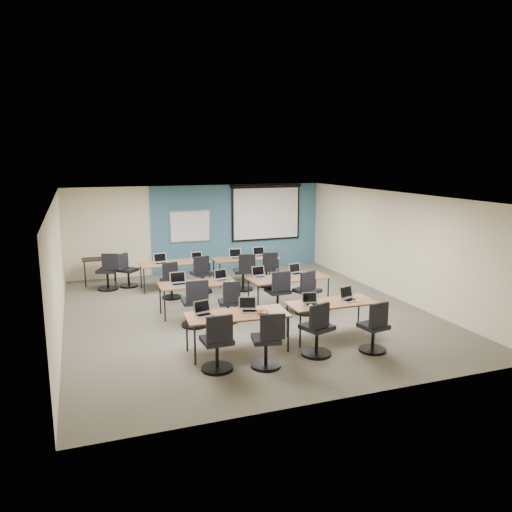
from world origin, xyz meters
name	(u,v)px	position (x,y,z in m)	size (l,w,h in m)	color
floor	(246,312)	(0.00, 0.00, 0.00)	(8.00, 9.00, 0.02)	#6B6354
ceiling	(245,196)	(0.00, 0.00, 2.70)	(8.00, 9.00, 0.02)	white
wall_back	(199,229)	(0.00, 4.50, 1.35)	(8.00, 0.04, 2.70)	beige
wall_front	(345,313)	(0.00, -4.50, 1.35)	(8.00, 0.04, 2.70)	beige
wall_left	(57,269)	(-4.00, 0.00, 1.35)	(0.04, 9.00, 2.70)	beige
wall_right	(394,245)	(4.00, 0.00, 1.35)	(0.04, 9.00, 2.70)	beige
blue_accent_panel	(238,227)	(1.25, 4.47, 1.35)	(5.50, 0.04, 2.70)	#3D5977
whiteboard	(190,226)	(-0.30, 4.43, 1.45)	(1.28, 0.03, 0.98)	#9DA3AD
projector_screen	(266,209)	(2.20, 4.41, 1.89)	(2.40, 0.10, 1.82)	black
training_table_front_left	(237,316)	(-0.91, -2.21, 0.69)	(1.88, 0.78, 0.73)	olive
training_table_front_right	(332,304)	(1.09, -2.12, 0.68)	(1.76, 0.73, 0.73)	olive
training_table_mid_left	(198,285)	(-1.07, 0.27, 0.68)	(1.75, 0.73, 0.73)	olive
training_table_mid_right	(288,279)	(1.11, 0.07, 0.69)	(1.92, 0.80, 0.73)	brown
training_table_back_left	(175,264)	(-1.12, 2.73, 0.69)	(1.90, 0.79, 0.73)	#A56F47
training_table_back_right	(246,259)	(0.89, 2.62, 0.69)	(1.85, 0.77, 0.73)	olive
laptop_0	(203,311)	(-1.51, -2.04, 0.79)	(0.33, 0.28, 0.25)	#BBBBBB
mouse_0	(224,316)	(-1.19, -2.26, 0.74)	(0.06, 0.10, 0.03)	white
task_chair_0	(218,347)	(-1.48, -2.91, 0.43)	(0.55, 0.55, 1.03)	black
laptop_1	(249,308)	(-0.65, -2.11, 0.79)	(0.33, 0.28, 0.25)	#A8A8B2
mouse_1	(264,312)	(-0.42, -2.33, 0.74)	(0.06, 0.09, 0.03)	white
task_chair_1	(268,345)	(-0.65, -3.08, 0.42)	(0.53, 0.53, 1.01)	black
laptop_2	(311,302)	(0.63, -2.14, 0.79)	(0.30, 0.25, 0.23)	#A8A8A8
mouse_2	(319,306)	(0.71, -2.29, 0.74)	(0.06, 0.10, 0.03)	white
task_chair_2	(317,334)	(0.38, -2.90, 0.43)	(0.57, 0.56, 1.03)	black
laptop_3	(348,297)	(1.48, -2.10, 0.79)	(0.35, 0.29, 0.26)	silver
mouse_3	(358,301)	(1.60, -2.26, 0.74)	(0.06, 0.10, 0.03)	white
task_chair_3	(374,331)	(1.46, -3.10, 0.41)	(0.51, 0.51, 0.99)	black
laptop_4	(179,281)	(-1.50, 0.30, 0.80)	(0.36, 0.30, 0.27)	#B6B6BB
mouse_4	(196,284)	(-1.14, 0.11, 0.74)	(0.07, 0.11, 0.04)	white
task_chair_4	(195,307)	(-1.33, -0.59, 0.44)	(0.58, 0.58, 1.05)	black
laptop_5	(221,278)	(-0.48, 0.33, 0.79)	(0.32, 0.27, 0.24)	#ABABAB
mouse_5	(232,282)	(-0.31, 0.07, 0.74)	(0.06, 0.10, 0.04)	white
task_chair_5	(229,305)	(-0.57, -0.57, 0.39)	(0.46, 0.46, 0.95)	black
laptop_6	(259,274)	(0.46, 0.33, 0.79)	(0.33, 0.28, 0.25)	#ACACAC
mouse_6	(274,278)	(0.75, 0.09, 0.74)	(0.06, 0.10, 0.04)	white
task_chair_6	(278,296)	(0.67, -0.36, 0.43)	(0.55, 0.55, 1.03)	black
laptop_7	(296,271)	(1.42, 0.32, 0.79)	(0.33, 0.28, 0.25)	#AEAEBB
mouse_7	(305,275)	(1.57, 0.11, 0.74)	(0.06, 0.09, 0.03)	white
task_chair_7	(307,296)	(1.29, -0.59, 0.43)	(0.60, 0.57, 1.04)	black
laptop_8	(161,261)	(-1.51, 2.70, 0.80)	(0.35, 0.30, 0.27)	silver
mouse_8	(171,264)	(-1.27, 2.49, 0.74)	(0.06, 0.10, 0.04)	white
task_chair_8	(171,283)	(-1.42, 1.70, 0.40)	(0.50, 0.50, 0.98)	black
laptop_9	(197,259)	(-0.50, 2.71, 0.79)	(0.31, 0.26, 0.24)	silver
mouse_9	(206,261)	(-0.30, 2.52, 0.74)	(0.06, 0.09, 0.03)	white
task_chair_9	(202,277)	(-0.55, 1.98, 0.42)	(0.55, 0.55, 1.02)	black
laptop_10	(236,256)	(0.62, 2.66, 0.80)	(0.35, 0.30, 0.26)	silver
mouse_10	(246,259)	(0.85, 2.44, 0.74)	(0.06, 0.09, 0.03)	white
task_chair_10	(244,275)	(0.58, 1.84, 0.43)	(0.55, 0.55, 1.03)	black
laptop_11	(260,254)	(1.35, 2.72, 0.79)	(0.34, 0.29, 0.26)	beige
mouse_11	(275,257)	(1.73, 2.44, 0.74)	(0.06, 0.10, 0.04)	white
task_chair_11	(267,272)	(1.32, 2.02, 0.41)	(0.51, 0.51, 0.99)	black
blue_mousepad	(224,317)	(-1.19, -2.28, 0.73)	(0.22, 0.18, 0.01)	navy
snack_bowl	(263,313)	(-0.47, -2.37, 0.76)	(0.21, 0.21, 0.05)	#92592B
snack_plate	(313,308)	(0.55, -2.37, 0.74)	(0.17, 0.17, 0.01)	white
coffee_cup	(311,307)	(0.50, -2.37, 0.77)	(0.05, 0.05, 0.05)	white
utility_table	(99,261)	(-3.05, 3.87, 0.66)	(0.93, 0.52, 0.75)	black
spare_chair_a	(127,273)	(-2.36, 3.27, 0.40)	(0.59, 0.49, 0.98)	black
spare_chair_b	(108,275)	(-2.87, 3.14, 0.43)	(0.59, 0.55, 1.03)	black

